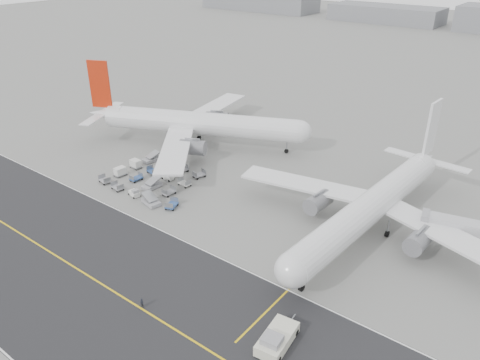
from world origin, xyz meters
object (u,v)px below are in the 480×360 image
Objects in this scene: airliner_a at (195,123)px; airliner_b at (373,205)px; jet_bridge at (471,231)px; pushback_tug at (277,339)px; ground_crew_a at (142,303)px.

airliner_a is 1.02× the size of airliner_b.
airliner_a reaches higher than jet_bridge.
airliner_b is 3.39× the size of jet_bridge.
airliner_b is 5.92× the size of pushback_tug.
jet_bridge is (15.32, 3.44, -1.21)m from airliner_b.
jet_bridge reaches higher than pushback_tug.
pushback_tug is at bearing 18.09° from ground_crew_a.
airliner_a reaches higher than pushback_tug.
airliner_a is at bearing 171.73° from airliner_b.
airliner_b is 42.05m from ground_crew_a.
airliner_a is 68.51m from pushback_tug.
pushback_tug is 19.64m from ground_crew_a.
airliner_a is 52.59m from airliner_b.
ground_crew_a is (-17.42, -38.00, -4.56)m from airliner_b.
airliner_a reaches higher than airliner_b.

